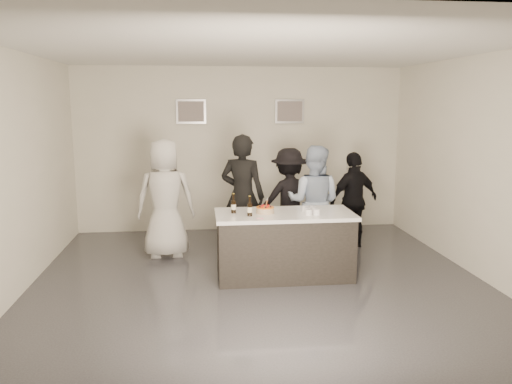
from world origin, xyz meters
TOP-DOWN VIEW (x-y plane):
  - floor at (0.00, 0.00)m, footprint 6.00×6.00m
  - ceiling at (0.00, 0.00)m, footprint 6.00×6.00m
  - wall_back at (0.00, 3.00)m, footprint 6.00×0.04m
  - wall_front at (0.00, -3.00)m, footprint 6.00×0.04m
  - wall_left at (-3.00, 0.00)m, footprint 0.04×6.00m
  - wall_right at (3.00, 0.00)m, footprint 0.04×6.00m
  - picture_left at (-0.90, 2.97)m, footprint 0.54×0.04m
  - picture_right at (0.90, 2.97)m, footprint 0.54×0.04m
  - bar_counter at (0.36, 0.28)m, footprint 1.86×0.86m
  - cake at (0.10, 0.29)m, footprint 0.24×0.24m
  - beer_bottle_a at (-0.32, 0.33)m, footprint 0.07×0.07m
  - beer_bottle_b at (-0.12, 0.13)m, footprint 0.07×0.07m
  - tumbler_cluster at (0.71, 0.20)m, footprint 0.19×0.30m
  - candles at (0.01, -0.05)m, footprint 0.24×0.08m
  - person_main_black at (-0.12, 1.27)m, footprint 0.82×0.70m
  - person_main_blue at (0.96, 1.13)m, footprint 1.04×0.95m
  - person_guest_left at (-1.29, 1.41)m, footprint 0.91×0.60m
  - person_guest_right at (1.73, 1.57)m, footprint 1.00×0.70m
  - person_guest_back at (0.67, 1.65)m, footprint 1.15×0.78m

SIDE VIEW (x-z plane):
  - floor at x=0.00m, z-range 0.00..0.00m
  - bar_counter at x=0.36m, z-range 0.00..0.90m
  - person_guest_right at x=1.73m, z-range 0.00..1.58m
  - person_guest_back at x=0.67m, z-range 0.00..1.64m
  - person_main_blue at x=0.96m, z-range 0.00..1.73m
  - candles at x=0.01m, z-range 0.90..0.91m
  - person_guest_left at x=-1.29m, z-range 0.00..1.83m
  - cake at x=0.10m, z-range 0.90..0.97m
  - tumbler_cluster at x=0.71m, z-range 0.90..0.98m
  - person_main_black at x=-0.12m, z-range 0.00..1.90m
  - beer_bottle_a at x=-0.32m, z-range 0.90..1.16m
  - beer_bottle_b at x=-0.12m, z-range 0.90..1.16m
  - wall_back at x=0.00m, z-range 0.00..3.00m
  - wall_front at x=0.00m, z-range 0.00..3.00m
  - wall_left at x=-3.00m, z-range 0.00..3.00m
  - wall_right at x=3.00m, z-range 0.00..3.00m
  - picture_left at x=-0.90m, z-range 1.98..2.42m
  - picture_right at x=0.90m, z-range 1.98..2.42m
  - ceiling at x=0.00m, z-range 3.00..3.00m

